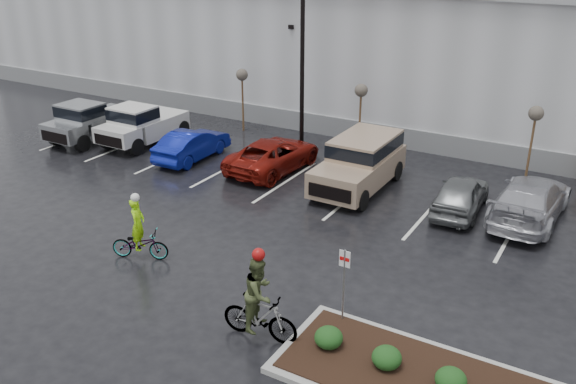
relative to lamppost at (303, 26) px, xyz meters
The scene contains 20 objects.
ground 13.87m from the lamppost, 71.57° to the right, with size 120.00×120.00×0.00m, color black.
warehouse 10.95m from the lamppost, 68.18° to the left, with size 60.50×15.50×7.20m.
wooded_ridge 33.35m from the lamppost, 83.09° to the left, with size 80.00×25.00×6.00m, color #203F1A.
lamppost is the anchor object (origin of this frame).
sapling_west 5.07m from the lamppost, 165.96° to the left, with size 0.60×0.60×3.20m.
sapling_mid 4.00m from the lamppost, 21.80° to the left, with size 0.60×0.60×3.20m.
sapling_east 10.48m from the lamppost, ahead, with size 0.60×0.60×3.20m.
shrub_a 16.15m from the lamppost, 58.39° to the right, with size 0.70×0.70×0.52m, color #153613.
shrub_b 16.94m from the lamppost, 53.84° to the right, with size 0.70×0.70×0.52m, color #153613.
shrub_c 17.83m from the lamppost, 49.76° to the right, with size 0.70×0.70×0.52m, color #153613.
fire_lane_sign 14.78m from the lamppost, 56.54° to the right, with size 0.30×0.05×2.20m.
pickup_silver 11.28m from the lamppost, 158.76° to the right, with size 2.10×5.20×1.96m, color #999CA0, non-canonical shape.
pickup_white 8.91m from the lamppost, 157.91° to the right, with size 2.10×5.20×1.96m, color silver, non-canonical shape.
car_blue 7.18m from the lamppost, 133.51° to the right, with size 1.44×4.13×1.36m, color navy.
car_red 5.87m from the lamppost, 83.92° to the right, with size 2.27×4.93×1.37m, color maroon.
suv_tan 7.13m from the lamppost, 36.32° to the right, with size 2.20×5.10×2.06m, color #9C8269, non-canonical shape.
car_grey 10.36m from the lamppost, 21.12° to the right, with size 1.58×3.93×1.34m, color slate.
car_far_silver 12.13m from the lamppost, 13.89° to the right, with size 2.13×5.25×1.52m, color #B1B2B9.
cyclist_hivis 12.84m from the lamppost, 86.14° to the right, with size 1.93×1.27×2.21m.
cyclist_olive 15.51m from the lamppost, 64.91° to the right, with size 2.02×0.99×2.55m.
Camera 1 is at (9.30, -12.01, 9.44)m, focal length 38.00 mm.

